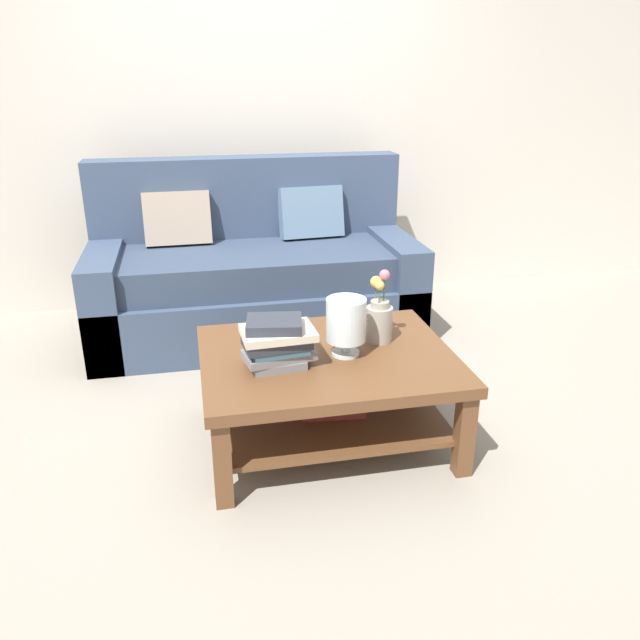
# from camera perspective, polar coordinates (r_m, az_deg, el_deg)

# --- Properties ---
(ground_plane) EXTENTS (10.00, 10.00, 0.00)m
(ground_plane) POSITION_cam_1_polar(r_m,az_deg,el_deg) (3.27, -1.20, -7.02)
(ground_plane) COLOR gray
(back_wall) EXTENTS (6.40, 0.12, 2.70)m
(back_wall) POSITION_cam_1_polar(r_m,az_deg,el_deg) (4.50, -5.51, 18.84)
(back_wall) COLOR beige
(back_wall) RESTS_ON ground
(couch) EXTENTS (1.96, 0.90, 1.06)m
(couch) POSITION_cam_1_polar(r_m,az_deg,el_deg) (3.98, -5.97, 3.96)
(couch) COLOR #384760
(couch) RESTS_ON ground
(coffee_table) EXTENTS (1.09, 0.87, 0.42)m
(coffee_table) POSITION_cam_1_polar(r_m,az_deg,el_deg) (2.80, 0.66, -5.23)
(coffee_table) COLOR brown
(coffee_table) RESTS_ON ground
(book_stack_main) EXTENTS (0.31, 0.23, 0.20)m
(book_stack_main) POSITION_cam_1_polar(r_m,az_deg,el_deg) (2.60, -3.90, -2.03)
(book_stack_main) COLOR slate
(book_stack_main) RESTS_ON coffee_table
(glass_hurricane_vase) EXTENTS (0.17, 0.17, 0.25)m
(glass_hurricane_vase) POSITION_cam_1_polar(r_m,az_deg,el_deg) (2.68, 2.36, -0.15)
(glass_hurricane_vase) COLOR silver
(glass_hurricane_vase) RESTS_ON coffee_table
(flower_pitcher) EXTENTS (0.12, 0.13, 0.34)m
(flower_pitcher) POSITION_cam_1_polar(r_m,az_deg,el_deg) (2.85, 5.37, 0.23)
(flower_pitcher) COLOR #9E998E
(flower_pitcher) RESTS_ON coffee_table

